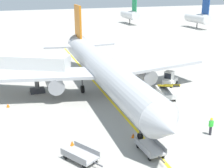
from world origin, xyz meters
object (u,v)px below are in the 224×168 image
object	(u,v)px
airliner	(102,68)
baggage_tug_near_wing	(170,79)
baggage_cart_empty_trailing	(150,148)
safety_cone_nose_right	(72,143)
baggage_cart_loaded	(80,155)
safety_cone_wingtip_right	(133,135)
belt_loader_forward_hold	(166,91)
ground_crew_marshaller	(211,126)
safety_cone_wingtip_left	(8,105)
jet_bridge	(12,65)

from	to	relation	value
airliner	baggage_tug_near_wing	xyz separation A→B (m)	(9.73, 0.13, -2.49)
baggage_cart_empty_trailing	safety_cone_nose_right	xyz separation A→B (m)	(-5.74, 3.39, -0.25)
airliner	baggage_cart_loaded	bearing A→B (deg)	-115.26
safety_cone_nose_right	safety_cone_wingtip_right	size ratio (longest dim) A/B	1.00
baggage_cart_empty_trailing	baggage_tug_near_wing	bearing A→B (deg)	54.32
belt_loader_forward_hold	baggage_cart_empty_trailing	xyz separation A→B (m)	(-7.78, -10.87, -0.31)
baggage_cart_loaded	baggage_cart_empty_trailing	bearing A→B (deg)	-8.59
airliner	belt_loader_forward_hold	xyz separation A→B (m)	(7.05, -3.56, -2.64)
belt_loader_forward_hold	baggage_cart_loaded	size ratio (longest dim) A/B	1.41
belt_loader_forward_hold	safety_cone_nose_right	xyz separation A→B (m)	(-13.51, -7.48, -0.56)
ground_crew_marshaller	safety_cone_wingtip_left	xyz separation A→B (m)	(-17.18, 13.39, -0.69)
baggage_tug_near_wing	baggage_cart_empty_trailing	xyz separation A→B (m)	(-10.46, -14.56, -0.46)
baggage_cart_empty_trailing	jet_bridge	bearing A→B (deg)	115.84
jet_bridge	safety_cone_wingtip_right	xyz separation A→B (m)	(9.30, -16.84, -3.32)
baggage_cart_loaded	baggage_cart_empty_trailing	world-z (taller)	same
airliner	ground_crew_marshaller	size ratio (longest dim) A/B	20.76
baggage_tug_near_wing	jet_bridge	bearing A→B (deg)	165.63
airliner	safety_cone_wingtip_right	world-z (taller)	airliner
jet_bridge	baggage_cart_loaded	size ratio (longest dim) A/B	3.40
belt_loader_forward_hold	safety_cone_nose_right	bearing A→B (deg)	-151.03
safety_cone_wingtip_right	baggage_cart_loaded	bearing A→B (deg)	-159.91
airliner	safety_cone_nose_right	xyz separation A→B (m)	(-6.47, -11.04, -3.20)
belt_loader_forward_hold	baggage_cart_loaded	xyz separation A→B (m)	(-13.45, -10.01, -0.31)
jet_bridge	baggage_tug_near_wing	distance (m)	20.80
safety_cone_wingtip_left	airliner	bearing A→B (deg)	0.95
baggage_tug_near_wing	belt_loader_forward_hold	xyz separation A→B (m)	(-2.68, -3.69, -0.15)
ground_crew_marshaller	safety_cone_wingtip_right	bearing A→B (deg)	163.77
safety_cone_wingtip_left	safety_cone_wingtip_right	xyz separation A→B (m)	(10.33, -11.40, 0.00)
jet_bridge	safety_cone_wingtip_left	distance (m)	6.46
airliner	jet_bridge	bearing A→B (deg)	152.89
baggage_tug_near_wing	baggage_cart_loaded	distance (m)	21.17
jet_bridge	baggage_cart_loaded	distance (m)	19.46
safety_cone_nose_right	safety_cone_wingtip_right	bearing A→B (deg)	-5.64
airliner	safety_cone_wingtip_right	xyz separation A→B (m)	(-0.97, -11.58, -3.20)
jet_bridge	airliner	bearing A→B (deg)	-27.11
ground_crew_marshaller	safety_cone_nose_right	bearing A→B (deg)	168.39
belt_loader_forward_hold	baggage_cart_loaded	world-z (taller)	belt_loader_forward_hold
belt_loader_forward_hold	ground_crew_marshaller	bearing A→B (deg)	-96.58
baggage_tug_near_wing	safety_cone_wingtip_right	distance (m)	15.88
baggage_cart_empty_trailing	baggage_cart_loaded	bearing A→B (deg)	171.41
baggage_tug_near_wing	baggage_cart_loaded	xyz separation A→B (m)	(-16.13, -13.71, -0.46)
jet_bridge	baggage_cart_empty_trailing	size ratio (longest dim) A/B	3.29
safety_cone_wingtip_left	safety_cone_wingtip_right	size ratio (longest dim) A/B	1.00
baggage_tug_near_wing	safety_cone_nose_right	size ratio (longest dim) A/B	6.15
jet_bridge	safety_cone_nose_right	xyz separation A→B (m)	(3.80, -16.29, -3.32)
safety_cone_nose_right	safety_cone_wingtip_left	bearing A→B (deg)	113.96
baggage_tug_near_wing	baggage_cart_empty_trailing	size ratio (longest dim) A/B	0.72
baggage_cart_empty_trailing	safety_cone_wingtip_left	size ratio (longest dim) A/B	8.58
baggage_cart_loaded	safety_cone_nose_right	xyz separation A→B (m)	(-0.06, 2.53, -0.25)
baggage_tug_near_wing	baggage_cart_empty_trailing	world-z (taller)	baggage_tug_near_wing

